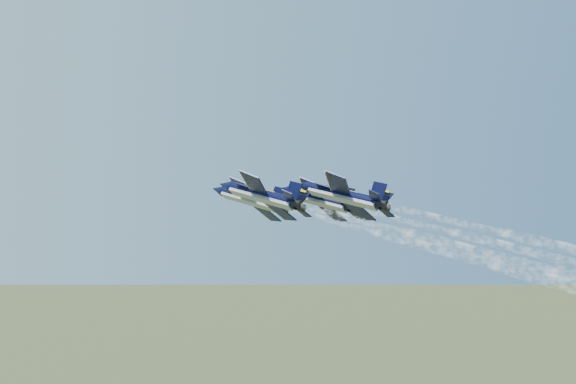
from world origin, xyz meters
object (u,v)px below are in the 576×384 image
jet_right (316,199)px  jet_slot (342,196)px  jet_left (261,195)px  jet_lead (249,199)px

jet_right → jet_slot: same height
jet_right → jet_slot: size_ratio=1.00×
jet_left → jet_slot: 13.42m
jet_lead → jet_right: bearing=-50.2°
jet_lead → jet_right: size_ratio=1.00×
jet_lead → jet_slot: 19.94m
jet_lead → jet_left: size_ratio=1.00×
jet_left → jet_slot: same height
jet_left → jet_slot: (12.04, -5.93, 0.00)m
jet_lead → jet_right: 12.35m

